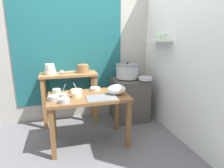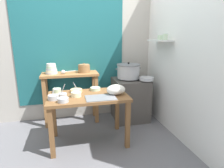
% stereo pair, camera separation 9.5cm
% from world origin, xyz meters
% --- Properties ---
extents(ground_plane, '(9.00, 9.00, 0.00)m').
position_xyz_m(ground_plane, '(0.00, 0.00, 0.00)').
color(ground_plane, slate).
extents(wall_back, '(4.40, 0.12, 2.60)m').
position_xyz_m(wall_back, '(0.08, 1.10, 1.30)').
color(wall_back, '#B2ADA3').
rests_on(wall_back, ground).
extents(wall_right, '(0.30, 3.20, 2.60)m').
position_xyz_m(wall_right, '(1.40, 0.20, 1.30)').
color(wall_right, white).
rests_on(wall_right, ground).
extents(prep_table, '(1.10, 0.66, 0.72)m').
position_xyz_m(prep_table, '(0.03, 0.07, 0.61)').
color(prep_table, brown).
rests_on(prep_table, ground).
extents(back_shelf_table, '(0.96, 0.40, 0.90)m').
position_xyz_m(back_shelf_table, '(-0.19, 0.83, 0.68)').
color(back_shelf_table, '#9E6B3D').
rests_on(back_shelf_table, ground).
extents(stove_block, '(0.60, 0.61, 0.78)m').
position_xyz_m(stove_block, '(0.87, 0.70, 0.38)').
color(stove_block, '#4C4742').
rests_on(stove_block, ground).
extents(steamer_pot, '(0.47, 0.42, 0.29)m').
position_xyz_m(steamer_pot, '(0.83, 0.72, 0.91)').
color(steamer_pot, '#B7BABF').
rests_on(steamer_pot, stove_block).
extents(clay_pot, '(0.20, 0.20, 0.17)m').
position_xyz_m(clay_pot, '(0.05, 0.83, 0.97)').
color(clay_pot, olive).
rests_on(clay_pot, back_shelf_table).
extents(bowl_stack_enamel, '(0.20, 0.20, 0.17)m').
position_xyz_m(bowl_stack_enamel, '(-0.49, 0.83, 0.98)').
color(bowl_stack_enamel, '#B7BABF').
rests_on(bowl_stack_enamel, back_shelf_table).
extents(ladle, '(0.25, 0.12, 0.07)m').
position_xyz_m(ladle, '(-0.29, 0.77, 0.94)').
color(ladle, '#B7BABF').
rests_on(ladle, back_shelf_table).
extents(serving_tray, '(0.40, 0.28, 0.01)m').
position_xyz_m(serving_tray, '(0.18, -0.10, 0.72)').
color(serving_tray, slate).
rests_on(serving_tray, prep_table).
extents(plastic_bag, '(0.27, 0.19, 0.15)m').
position_xyz_m(plastic_bag, '(0.41, 0.00, 0.79)').
color(plastic_bag, silver).
rests_on(plastic_bag, prep_table).
extents(wide_pan, '(0.24, 0.24, 0.05)m').
position_xyz_m(wide_pan, '(1.09, 0.49, 0.81)').
color(wide_pan, '#B7BABF').
rests_on(wide_pan, stove_block).
extents(prep_bowl_0, '(0.15, 0.15, 0.05)m').
position_xyz_m(prep_bowl_0, '(0.16, 0.28, 0.74)').
color(prep_bowl_0, '#B7D1AD').
rests_on(prep_bowl_0, prep_table).
extents(prep_bowl_1, '(0.14, 0.14, 0.07)m').
position_xyz_m(prep_bowl_1, '(-0.13, 0.04, 0.76)').
color(prep_bowl_1, beige).
rests_on(prep_bowl_1, prep_table).
extents(prep_bowl_2, '(0.14, 0.14, 0.16)m').
position_xyz_m(prep_bowl_2, '(-0.43, -0.03, 0.75)').
color(prep_bowl_2, '#B7BABF').
rests_on(prep_bowl_2, prep_table).
extents(prep_bowl_3, '(0.17, 0.17, 0.15)m').
position_xyz_m(prep_bowl_3, '(-0.12, 0.25, 0.75)').
color(prep_bowl_3, '#E5C684').
rests_on(prep_bowl_3, prep_table).
extents(prep_bowl_4, '(0.14, 0.14, 0.06)m').
position_xyz_m(prep_bowl_4, '(-0.31, -0.15, 0.75)').
color(prep_bowl_4, '#B7BABF').
rests_on(prep_bowl_4, prep_table).
extents(prep_bowl_5, '(0.12, 0.12, 0.18)m').
position_xyz_m(prep_bowl_5, '(-0.32, 0.09, 0.75)').
color(prep_bowl_5, '#B7BABF').
rests_on(prep_bowl_5, prep_table).
extents(prep_bowl_6, '(0.12, 0.12, 0.06)m').
position_xyz_m(prep_bowl_6, '(-0.40, 0.31, 0.75)').
color(prep_bowl_6, '#B7D1AD').
rests_on(prep_bowl_6, prep_table).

